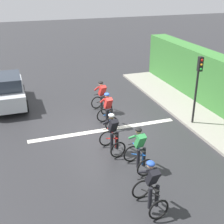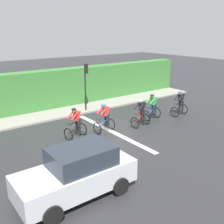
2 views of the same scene
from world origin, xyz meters
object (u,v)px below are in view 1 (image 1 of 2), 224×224
Objects in this scene: cyclist_mid at (113,134)px; car_silver at (7,90)px; cyclist_trailing at (102,98)px; traffic_light_near_crossing at (198,81)px; cyclist_second at (139,150)px; cyclist_fourth at (108,111)px; cyclist_lead at (151,188)px.

cyclist_mid is 0.40× the size of car_silver.
traffic_light_near_crossing is at bearing 141.61° from cyclist_trailing.
car_silver is at bearing -59.36° from cyclist_mid.
car_silver is at bearing -61.24° from cyclist_second.
cyclist_mid and cyclist_fourth have the same top height.
cyclist_second is 4.87m from traffic_light_near_crossing.
cyclist_trailing is (-0.23, -1.71, 0.00)m from cyclist_fourth.
traffic_light_near_crossing reaches higher than cyclist_trailing.
cyclist_lead is 2.13m from cyclist_second.
traffic_light_near_crossing is (-4.43, -1.06, 1.43)m from cyclist_mid.
cyclist_trailing is 5.25m from car_silver.
cyclist_fourth is at bearing -17.02° from traffic_light_near_crossing.
cyclist_fourth is (-0.02, -3.71, 0.00)m from cyclist_second.
traffic_light_near_crossing reaches higher than cyclist_mid.
cyclist_lead is 1.00× the size of cyclist_fourth.
car_silver is at bearing -33.22° from traffic_light_near_crossing.
cyclist_lead is at bearing 90.10° from cyclist_mid.
traffic_light_near_crossing is at bearing 162.98° from cyclist_fourth.
cyclist_second is 1.00× the size of cyclist_mid.
traffic_light_near_crossing is (-4.43, -4.58, 1.43)m from cyclist_lead.
car_silver reaches higher than cyclist_second.
cyclist_fourth is at bearing 82.18° from cyclist_trailing.
traffic_light_near_crossing is at bearing -134.00° from cyclist_lead.
cyclist_second is 3.71m from cyclist_fourth.
cyclist_second is 0.40× the size of car_silver.
cyclist_mid is at bearing 120.64° from car_silver.
traffic_light_near_crossing reaches higher than cyclist_fourth.
cyclist_mid is (0.01, -3.52, 0.00)m from cyclist_lead.
car_silver is 9.98m from traffic_light_near_crossing.
cyclist_lead is 5.80m from cyclist_fourth.
cyclist_lead is 3.52m from cyclist_mid.
car_silver is (3.84, -6.47, 0.08)m from cyclist_mid.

